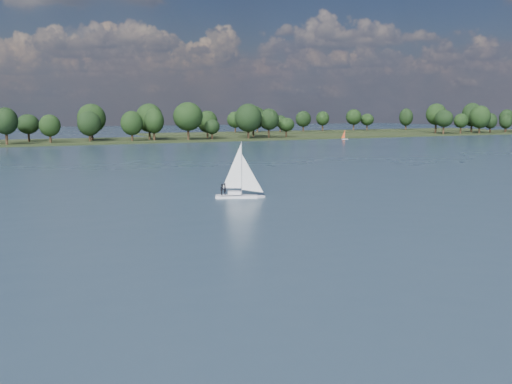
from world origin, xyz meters
The scene contains 6 objects.
ground centered at (0.00, 100.00, 0.00)m, with size 700.00×700.00×0.00m, color #233342.
far_shore centered at (0.00, 212.00, 0.00)m, with size 660.00×40.00×1.50m, color black.
far_shore_back centered at (160.00, 260.00, 0.00)m, with size 220.00×30.00×1.40m, color black.
sailboat centered at (7.95, 53.18, 2.34)m, with size 6.52×4.26×8.37m.
dinghy_orange centered at (119.56, 186.11, 1.04)m, with size 2.93×2.35×4.42m.
treeline centered at (-2.78, 208.91, 8.12)m, with size 562.25×74.00×18.20m.
Camera 1 is at (-24.88, -19.48, 12.20)m, focal length 40.00 mm.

